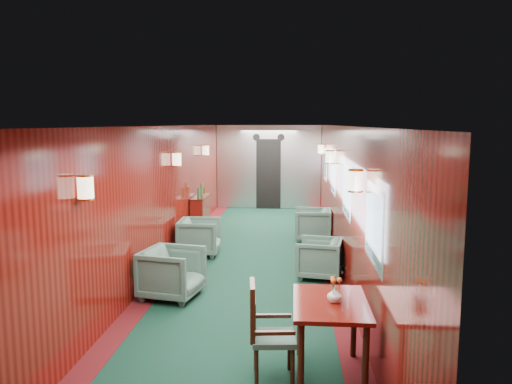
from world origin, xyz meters
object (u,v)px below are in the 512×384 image
at_px(side_chair, 264,327).
at_px(armchair_left_far, 200,237).
at_px(armchair_right_far, 313,225).
at_px(armchair_right_near, 319,258).
at_px(dining_table, 330,314).
at_px(credenza, 200,215).
at_px(armchair_left_near, 172,273).

relative_size(side_chair, armchair_left_far, 1.27).
bearing_deg(side_chair, armchair_right_far, 77.67).
bearing_deg(armchair_right_near, armchair_left_far, -109.68).
relative_size(armchair_right_near, armchair_right_far, 0.93).
height_order(side_chair, armchair_left_far, side_chair).
bearing_deg(armchair_right_far, dining_table, 1.76).
relative_size(credenza, armchair_right_far, 1.51).
bearing_deg(armchair_left_near, armchair_right_near, -51.22).
bearing_deg(dining_table, armchair_right_near, 89.01).
relative_size(credenza, armchair_left_far, 1.50).
height_order(dining_table, credenza, credenza).
relative_size(side_chair, credenza, 0.85).
height_order(credenza, armchair_left_far, credenza).
relative_size(armchair_left_far, armchair_right_far, 1.01).
xyz_separation_m(armchair_left_near, armchair_right_near, (2.11, 1.07, -0.04)).
bearing_deg(side_chair, credenza, 100.33).
bearing_deg(dining_table, armchair_left_far, 115.69).
distance_m(armchair_left_near, armchair_right_far, 4.19).
relative_size(dining_table, armchair_right_far, 1.35).
relative_size(dining_table, side_chair, 1.06).
xyz_separation_m(armchair_left_near, armchair_left_far, (-0.04, 2.30, -0.01)).
xyz_separation_m(side_chair, armchair_left_far, (-1.46, 4.46, -0.17)).
relative_size(side_chair, armchair_left_near, 1.22).
bearing_deg(dining_table, armchair_left_near, 134.85).
bearing_deg(armchair_right_far, credenza, -97.78).
bearing_deg(armchair_left_near, armchair_right_far, -18.32).
distance_m(side_chair, armchair_left_far, 4.70).
xyz_separation_m(dining_table, armchair_right_far, (0.06, 5.69, -0.29)).
bearing_deg(dining_table, side_chair, -171.66).
height_order(dining_table, armchair_right_far, dining_table).
distance_m(side_chair, armchair_left_near, 2.59).
distance_m(side_chair, credenza, 6.47).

